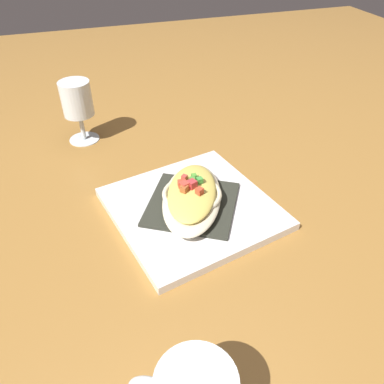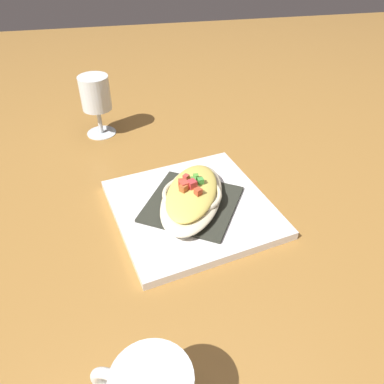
# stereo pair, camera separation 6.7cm
# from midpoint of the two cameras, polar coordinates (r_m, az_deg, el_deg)

# --- Properties ---
(ground_plane) EXTENTS (2.60, 2.60, 0.00)m
(ground_plane) POSITION_cam_midpoint_polar(r_m,az_deg,el_deg) (0.70, 2.74, -3.06)
(ground_plane) COLOR #9E6D32
(square_plate) EXTENTS (0.32, 0.32, 0.02)m
(square_plate) POSITION_cam_midpoint_polar(r_m,az_deg,el_deg) (0.69, 2.76, -2.57)
(square_plate) COLOR white
(square_plate) RESTS_ON ground_plane
(folded_napkin) EXTENTS (0.21, 0.21, 0.01)m
(folded_napkin) POSITION_cam_midpoint_polar(r_m,az_deg,el_deg) (0.69, 2.79, -1.89)
(folded_napkin) COLOR #2D2F26
(folded_napkin) RESTS_ON square_plate
(gratin_dish) EXTENTS (0.18, 0.23, 0.05)m
(gratin_dish) POSITION_cam_midpoint_polar(r_m,az_deg,el_deg) (0.67, 2.84, -0.57)
(gratin_dish) COLOR beige
(gratin_dish) RESTS_ON folded_napkin
(stemmed_glass) EXTENTS (0.07, 0.07, 0.14)m
(stemmed_glass) POSITION_cam_midpoint_polar(r_m,az_deg,el_deg) (0.91, -12.21, 13.76)
(stemmed_glass) COLOR white
(stemmed_glass) RESTS_ON ground_plane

